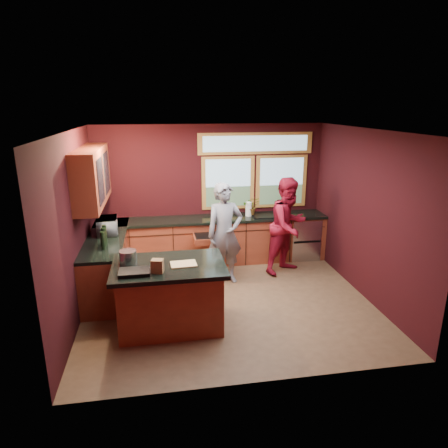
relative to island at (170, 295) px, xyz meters
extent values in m
plane|color=brown|center=(0.94, 0.59, -0.48)|extent=(4.50, 4.50, 0.00)
cube|color=black|center=(0.94, 2.59, 0.87)|extent=(4.50, 0.02, 2.70)
cube|color=black|center=(0.94, -1.41, 0.87)|extent=(4.50, 0.02, 2.70)
cube|color=black|center=(-1.31, 0.59, 0.87)|extent=(0.02, 4.00, 2.70)
cube|color=black|center=(3.19, 0.59, 0.87)|extent=(0.02, 4.00, 2.70)
cube|color=silver|center=(0.94, 0.59, 2.22)|extent=(4.50, 4.00, 0.02)
cube|color=#7796A5|center=(1.29, 2.57, 1.07)|extent=(1.06, 0.02, 1.06)
cube|color=#7796A5|center=(2.39, 2.57, 1.07)|extent=(1.06, 0.02, 1.06)
cube|color=#B07933|center=(1.84, 2.57, 1.84)|extent=(2.30, 0.02, 0.42)
cube|color=maroon|center=(-1.13, 1.44, 1.47)|extent=(0.36, 1.80, 0.90)
cube|color=maroon|center=(0.94, 2.29, -0.04)|extent=(4.50, 0.60, 0.88)
cube|color=black|center=(0.94, 2.28, 0.43)|extent=(4.50, 0.64, 0.05)
cube|color=#B7B7BC|center=(2.79, 2.27, -0.05)|extent=(0.60, 0.58, 0.85)
cube|color=black|center=(2.04, 2.25, 0.43)|extent=(0.66, 0.46, 0.05)
cube|color=maroon|center=(-1.01, 1.44, -0.04)|extent=(0.60, 2.30, 0.88)
cube|color=black|center=(-1.00, 1.44, 0.43)|extent=(0.64, 2.30, 0.05)
cube|color=maroon|center=(0.00, 0.00, -0.04)|extent=(1.40, 0.90, 0.88)
cube|color=black|center=(0.00, 0.00, 0.44)|extent=(1.55, 1.05, 0.06)
imported|color=slate|center=(1.01, 1.33, 0.42)|extent=(0.73, 0.55, 1.80)
imported|color=maroon|center=(2.25, 1.61, 0.42)|extent=(1.10, 1.04, 1.80)
imported|color=#999999|center=(-0.98, 1.60, 0.59)|extent=(0.39, 0.53, 0.28)
imported|color=#999999|center=(1.71, 2.34, 0.64)|extent=(0.33, 0.29, 0.37)
cylinder|color=white|center=(1.65, 2.29, 0.59)|extent=(0.12, 0.12, 0.28)
cube|color=tan|center=(0.20, -0.05, 0.48)|extent=(0.36, 0.27, 0.02)
cylinder|color=#BBBBC0|center=(-0.55, 0.15, 0.56)|extent=(0.24, 0.24, 0.18)
cube|color=brown|center=(-0.15, -0.25, 0.56)|extent=(0.17, 0.15, 0.18)
cube|color=black|center=(-0.45, -0.25, 0.49)|extent=(0.40, 0.28, 0.05)
camera|label=1|loc=(-0.09, -5.15, 2.58)|focal=32.00mm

